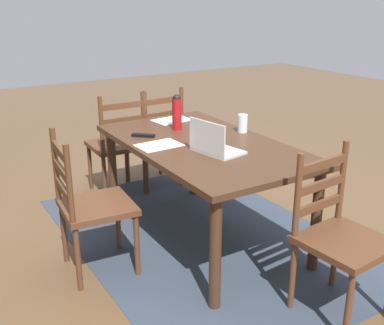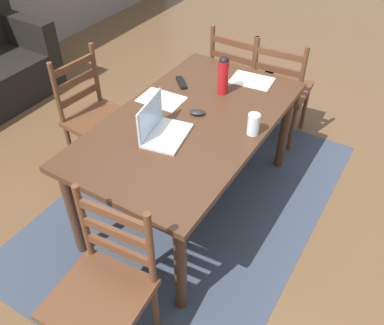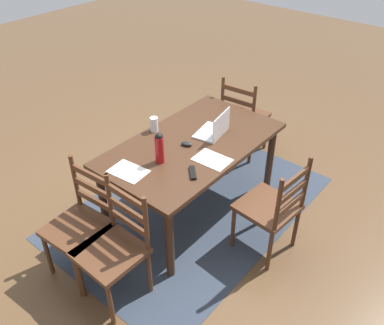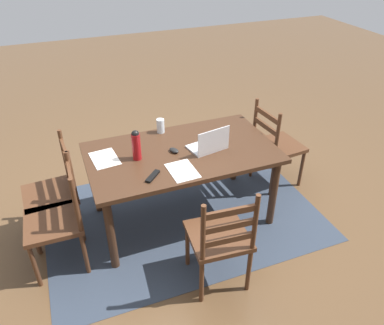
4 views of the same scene
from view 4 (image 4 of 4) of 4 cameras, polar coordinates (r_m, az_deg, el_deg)
name	(u,v)px [view 4 (image 4 of 4)]	position (r m, az deg, el deg)	size (l,w,h in m)	color
ground_plane	(183,216)	(3.78, -1.41, -7.99)	(14.00, 14.00, 0.00)	brown
area_rug	(183,215)	(3.78, -1.41, -7.96)	(2.59, 1.75, 0.01)	#333D4C
dining_table	(182,159)	(3.39, -1.56, 0.48)	(1.66, 0.95, 0.75)	#422819
chair_right_near	(54,192)	(3.53, -20.02, -4.26)	(0.47, 0.47, 0.95)	#56331E
chair_far_head	(220,238)	(2.90, 4.25, -11.31)	(0.47, 0.47, 0.95)	#56331E
chair_left_near	(276,146)	(4.08, 12.51, 2.49)	(0.48, 0.48, 0.95)	#56331E
chair_right_far	(58,220)	(3.22, -19.51, -8.14)	(0.45, 0.45, 0.95)	#56331E
laptop	(210,144)	(3.33, 2.67, 2.78)	(0.36, 0.28, 0.23)	silver
water_bottle	(136,144)	(3.19, -8.40, 2.71)	(0.07, 0.07, 0.27)	#A81419
drinking_glass	(161,126)	(3.62, -4.77, 5.52)	(0.07, 0.07, 0.14)	silver
computer_mouse	(174,150)	(3.32, -2.74, 1.84)	(0.06, 0.10, 0.03)	black
tv_remote	(153,176)	(3.01, -5.94, -2.06)	(0.04, 0.17, 0.02)	black
paper_stack_left	(105,159)	(3.31, -13.02, 0.58)	(0.21, 0.30, 0.00)	white
paper_stack_right	(182,171)	(3.08, -1.45, -1.24)	(0.21, 0.30, 0.00)	white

